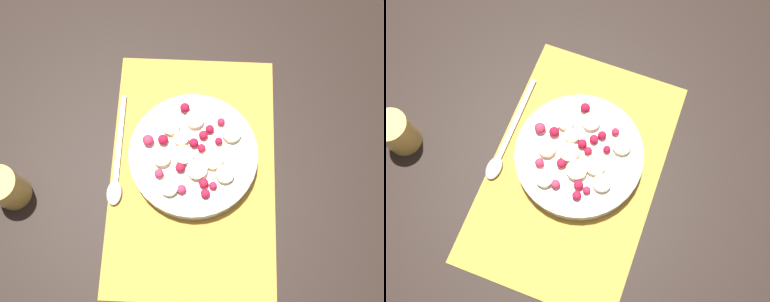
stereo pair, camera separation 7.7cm
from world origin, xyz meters
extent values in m
plane|color=black|center=(0.00, 0.00, 0.00)|extent=(3.00, 3.00, 0.00)
cube|color=gold|center=(0.00, 0.00, 0.00)|extent=(0.47, 0.31, 0.01)
cylinder|color=silver|center=(0.03, 0.00, 0.02)|extent=(0.24, 0.24, 0.03)
torus|color=silver|center=(0.03, 0.00, 0.03)|extent=(0.24, 0.24, 0.01)
cylinder|color=white|center=(0.03, 0.00, 0.04)|extent=(0.21, 0.21, 0.00)
cylinder|color=beige|center=(0.07, 0.04, 0.05)|extent=(0.05, 0.05, 0.01)
cylinder|color=beige|center=(0.02, 0.02, 0.05)|extent=(0.04, 0.04, 0.01)
cylinder|color=beige|center=(0.01, -0.04, 0.05)|extent=(0.05, 0.05, 0.01)
cylinder|color=beige|center=(0.01, 0.06, 0.05)|extent=(0.04, 0.04, 0.01)
cylinder|color=#F4EAB7|center=(0.09, 0.00, 0.05)|extent=(0.05, 0.05, 0.01)
cylinder|color=beige|center=(0.05, 0.02, 0.05)|extent=(0.04, 0.04, 0.01)
cylinder|color=beige|center=(0.06, -0.07, 0.05)|extent=(0.05, 0.05, 0.01)
cylinder|color=beige|center=(-0.02, -0.06, 0.05)|extent=(0.05, 0.05, 0.01)
cylinder|color=beige|center=(-0.04, 0.04, 0.05)|extent=(0.04, 0.04, 0.01)
cylinder|color=beige|center=(-0.01, -0.01, 0.05)|extent=(0.05, 0.05, 0.01)
sphere|color=red|center=(0.03, -0.01, 0.05)|extent=(0.02, 0.02, 0.02)
sphere|color=#B21433|center=(0.04, 0.00, 0.05)|extent=(0.02, 0.02, 0.02)
sphere|color=red|center=(0.06, -0.02, 0.05)|extent=(0.02, 0.02, 0.02)
sphere|color=#B21433|center=(0.11, 0.02, 0.05)|extent=(0.02, 0.02, 0.02)
sphere|color=red|center=(-0.03, -0.02, 0.05)|extent=(0.02, 0.02, 0.02)
sphere|color=red|center=(-0.01, 0.02, 0.05)|extent=(0.02, 0.02, 0.02)
sphere|color=#DB3356|center=(-0.05, 0.02, 0.05)|extent=(0.02, 0.02, 0.02)
sphere|color=#DB3356|center=(-0.02, 0.06, 0.05)|extent=(0.02, 0.02, 0.02)
sphere|color=#DB3356|center=(0.04, 0.08, 0.05)|extent=(0.02, 0.02, 0.02)
sphere|color=#D12347|center=(0.08, -0.05, 0.05)|extent=(0.01, 0.01, 0.01)
sphere|color=#B21433|center=(0.04, 0.06, 0.05)|extent=(0.02, 0.02, 0.02)
sphere|color=red|center=(-0.05, -0.02, 0.05)|extent=(0.02, 0.02, 0.02)
sphere|color=#B21433|center=(0.05, -0.05, 0.05)|extent=(0.01, 0.01, 0.01)
sphere|color=#D12347|center=(-0.04, -0.04, 0.05)|extent=(0.01, 0.01, 0.01)
sphere|color=#B21433|center=(0.07, -0.03, 0.05)|extent=(0.02, 0.02, 0.02)
cube|color=#B2B2B7|center=(0.06, 0.14, 0.01)|extent=(0.18, 0.01, 0.00)
ellipsoid|color=#B2B2B7|center=(-0.05, 0.14, 0.01)|extent=(0.05, 0.03, 0.01)
cylinder|color=#F4CC66|center=(-0.06, 0.33, 0.04)|extent=(0.06, 0.06, 0.08)
camera|label=1|loc=(-0.22, -0.01, 0.78)|focal=40.00mm
camera|label=2|loc=(-0.21, -0.08, 0.78)|focal=40.00mm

